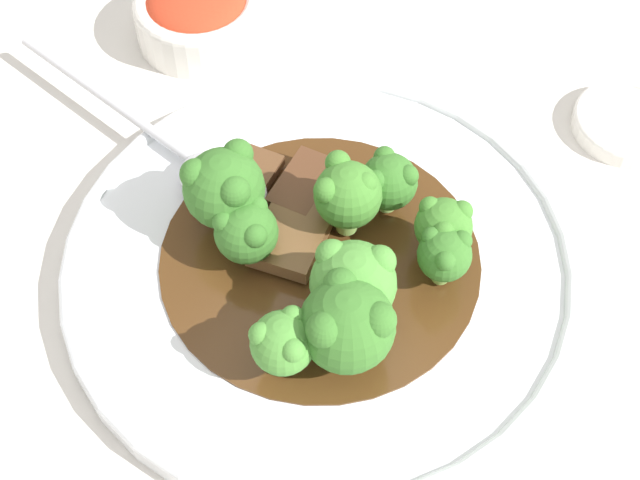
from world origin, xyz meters
The scene contains 17 objects.
ground_plane centered at (0.00, 0.00, 0.00)m, with size 4.00×4.00×0.00m, color silver.
main_plate centered at (0.00, 0.00, 0.01)m, with size 0.32×0.32×0.02m.
beef_strip_0 centered at (0.02, 0.00, 0.02)m, with size 0.06×0.07×0.01m.
beef_strip_1 centered at (0.07, -0.01, 0.02)m, with size 0.04×0.06×0.01m.
beef_strip_2 centered at (0.04, -0.03, 0.02)m, with size 0.04×0.06×0.01m.
broccoli_floret_0 centered at (-0.05, -0.05, 0.04)m, with size 0.03×0.03×0.04m.
broccoli_floret_1 centered at (0.03, 0.03, 0.04)m, with size 0.04×0.04×0.04m.
broccoli_floret_2 centered at (-0.01, -0.06, 0.04)m, with size 0.04×0.04×0.04m.
broccoli_floret_3 centered at (-0.04, 0.02, 0.05)m, with size 0.05×0.05×0.05m.
broccoli_floret_4 centered at (0.06, 0.02, 0.05)m, with size 0.05×0.05×0.06m.
broccoli_floret_5 centered at (-0.05, 0.04, 0.05)m, with size 0.05×0.05×0.06m.
broccoli_floret_6 centered at (-0.07, -0.03, 0.04)m, with size 0.03×0.03×0.04m.
broccoli_floret_7 centered at (-0.03, 0.07, 0.05)m, with size 0.04×0.04×0.05m.
broccoli_floret_8 centered at (0.00, -0.03, 0.05)m, with size 0.04×0.04×0.05m.
serving_spoon centered at (0.10, 0.00, 0.03)m, with size 0.24×0.05×0.01m.
side_bowl_kimchi centered at (0.21, -0.11, 0.02)m, with size 0.10×0.10×0.05m.
sauce_dish centered at (-0.09, -0.23, 0.01)m, with size 0.08×0.08×0.01m.
Camera 1 is at (-0.20, 0.24, 0.47)m, focal length 50.00 mm.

